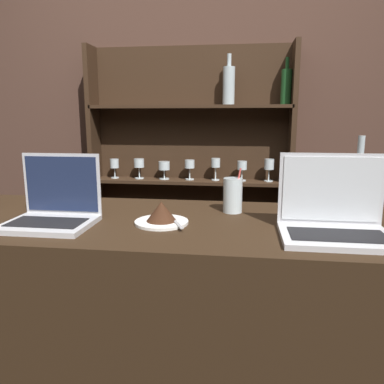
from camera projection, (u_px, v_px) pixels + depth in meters
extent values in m
cube|color=black|center=(161.00, 348.00, 1.49)|extent=(1.93, 0.68, 1.06)
cube|color=#4C3328|center=(197.00, 129.00, 2.44)|extent=(7.00, 0.06, 2.70)
cube|color=#332114|center=(97.00, 193.00, 2.49)|extent=(0.03, 0.18, 1.86)
cube|color=#332114|center=(289.00, 198.00, 2.33)|extent=(0.03, 0.18, 1.86)
cube|color=#332114|center=(191.00, 193.00, 2.49)|extent=(1.28, 0.02, 1.86)
cube|color=#332114|center=(190.00, 250.00, 2.49)|extent=(1.24, 0.18, 0.02)
cube|color=#332114|center=(190.00, 181.00, 2.39)|extent=(1.24, 0.18, 0.02)
cube|color=#332114|center=(190.00, 107.00, 2.30)|extent=(1.24, 0.18, 0.02)
cylinder|color=silver|center=(115.00, 178.00, 2.46)|extent=(0.05, 0.05, 0.01)
cylinder|color=silver|center=(115.00, 173.00, 2.45)|extent=(0.01, 0.01, 0.06)
cylinder|color=silver|center=(114.00, 163.00, 2.44)|extent=(0.06, 0.06, 0.06)
cylinder|color=silver|center=(139.00, 178.00, 2.43)|extent=(0.06, 0.06, 0.01)
cylinder|color=silver|center=(139.00, 172.00, 2.43)|extent=(0.01, 0.01, 0.07)
cylinder|color=silver|center=(139.00, 163.00, 2.41)|extent=(0.07, 0.07, 0.06)
cylinder|color=silver|center=(164.00, 179.00, 2.41)|extent=(0.06, 0.06, 0.01)
cylinder|color=silver|center=(164.00, 174.00, 2.41)|extent=(0.01, 0.01, 0.06)
cylinder|color=silver|center=(164.00, 166.00, 2.40)|extent=(0.07, 0.07, 0.05)
cylinder|color=silver|center=(190.00, 179.00, 2.39)|extent=(0.06, 0.06, 0.01)
cylinder|color=silver|center=(190.00, 173.00, 2.38)|extent=(0.01, 0.01, 0.07)
cylinder|color=silver|center=(190.00, 164.00, 2.37)|extent=(0.06, 0.06, 0.05)
cylinder|color=silver|center=(215.00, 180.00, 2.37)|extent=(0.05, 0.05, 0.01)
cylinder|color=silver|center=(216.00, 173.00, 2.36)|extent=(0.01, 0.01, 0.08)
cylinder|color=silver|center=(216.00, 163.00, 2.35)|extent=(0.06, 0.06, 0.06)
cylinder|color=silver|center=(242.00, 180.00, 2.35)|extent=(0.05, 0.05, 0.01)
cylinder|color=silver|center=(242.00, 175.00, 2.34)|extent=(0.01, 0.01, 0.07)
cylinder|color=silver|center=(242.00, 165.00, 2.33)|extent=(0.06, 0.06, 0.05)
cylinder|color=silver|center=(268.00, 181.00, 2.33)|extent=(0.05, 0.05, 0.01)
cylinder|color=silver|center=(269.00, 175.00, 2.32)|extent=(0.01, 0.01, 0.07)
cylinder|color=silver|center=(269.00, 164.00, 2.31)|extent=(0.06, 0.06, 0.06)
cylinder|color=#1E4C23|center=(286.00, 87.00, 2.21)|extent=(0.06, 0.06, 0.20)
cylinder|color=#1E4C23|center=(287.00, 63.00, 2.18)|extent=(0.02, 0.02, 0.07)
cylinder|color=#B2C1C6|center=(229.00, 86.00, 2.25)|extent=(0.07, 0.07, 0.22)
cylinder|color=#B2C1C6|center=(229.00, 60.00, 2.22)|extent=(0.03, 0.03, 0.07)
cube|color=silver|center=(49.00, 224.00, 1.29)|extent=(0.29, 0.23, 0.02)
cube|color=black|center=(47.00, 222.00, 1.27)|extent=(0.25, 0.13, 0.00)
cube|color=silver|center=(62.00, 184.00, 1.38)|extent=(0.29, 0.00, 0.22)
cube|color=#1E2847|center=(62.00, 184.00, 1.37)|extent=(0.27, 0.01, 0.20)
cube|color=silver|center=(337.00, 237.00, 1.15)|extent=(0.34, 0.24, 0.02)
cube|color=black|center=(338.00, 235.00, 1.14)|extent=(0.29, 0.13, 0.00)
cube|color=silver|center=(331.00, 189.00, 1.24)|extent=(0.34, 0.00, 0.24)
cube|color=silver|center=(331.00, 189.00, 1.24)|extent=(0.31, 0.01, 0.21)
cylinder|color=white|center=(162.00, 222.00, 1.33)|extent=(0.19, 0.19, 0.01)
cone|color=#381E11|center=(161.00, 211.00, 1.32)|extent=(0.11, 0.11, 0.07)
cube|color=#B7B7BC|center=(175.00, 222.00, 1.31)|extent=(0.08, 0.16, 0.00)
cylinder|color=silver|center=(233.00, 195.00, 1.48)|extent=(0.08, 0.08, 0.14)
cylinder|color=#E04C47|center=(236.00, 190.00, 1.47)|extent=(0.04, 0.01, 0.18)
cylinder|color=#B2C1C6|center=(357.00, 193.00, 1.30)|extent=(0.06, 0.06, 0.22)
cylinder|color=#B2C1C6|center=(361.00, 148.00, 1.27)|extent=(0.02, 0.02, 0.09)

